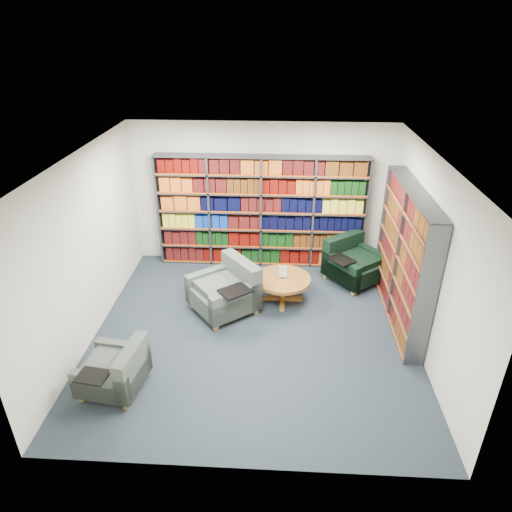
# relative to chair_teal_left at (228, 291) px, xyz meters

# --- Properties ---
(room_shell) EXTENTS (5.02, 5.02, 2.82)m
(room_shell) POSITION_rel_chair_teal_left_xyz_m (0.48, -0.63, 1.05)
(room_shell) COLOR black
(room_shell) RESTS_ON ground
(bookshelf_back) EXTENTS (4.00, 0.28, 2.20)m
(bookshelf_back) POSITION_rel_chair_teal_left_xyz_m (0.48, 1.71, 0.75)
(bookshelf_back) COLOR #47494F
(bookshelf_back) RESTS_ON ground
(bookshelf_right) EXTENTS (0.28, 2.50, 2.20)m
(bookshelf_right) POSITION_rel_chair_teal_left_xyz_m (2.82, -0.03, 0.75)
(bookshelf_right) COLOR #47494F
(bookshelf_right) RESTS_ON ground
(chair_teal_left) EXTENTS (1.34, 1.35, 0.87)m
(chair_teal_left) POSITION_rel_chair_teal_left_xyz_m (0.00, 0.00, 0.00)
(chair_teal_left) COLOR #0D2B3A
(chair_teal_left) RESTS_ON ground
(chair_green_right) EXTENTS (1.26, 1.26, 0.82)m
(chair_green_right) POSITION_rel_chair_teal_left_xyz_m (2.22, 1.15, -0.02)
(chair_green_right) COLOR black
(chair_green_right) RESTS_ON ground
(chair_teal_front) EXTENTS (0.88, 0.97, 0.70)m
(chair_teal_front) POSITION_rel_chair_teal_left_xyz_m (-1.25, -1.98, -0.07)
(chair_teal_front) COLOR #0D2B3A
(chair_teal_front) RESTS_ON ground
(coffee_table) EXTENTS (0.98, 0.98, 0.69)m
(coffee_table) POSITION_rel_chair_teal_left_xyz_m (0.92, 0.31, 0.02)
(coffee_table) COLOR #9E5723
(coffee_table) RESTS_ON ground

